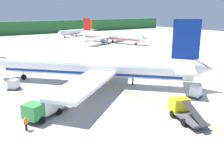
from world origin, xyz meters
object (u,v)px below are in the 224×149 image
at_px(airliner_far_taxiway, 78,32).
at_px(crew_loader_left, 133,80).
at_px(airliner_mid_apron, 111,36).
at_px(cargo_container_mid, 13,85).
at_px(airliner_distant, 46,27).
at_px(cargo_container_near, 196,92).
at_px(crew_marshaller, 26,123).
at_px(airliner_foreground, 93,66).
at_px(service_truck_baggage, 183,110).
at_px(service_truck_fuel, 47,105).

relative_size(airliner_far_taxiway, crew_loader_left, 16.03).
height_order(airliner_mid_apron, cargo_container_mid, airliner_mid_apron).
height_order(airliner_distant, crew_loader_left, airliner_distant).
xyz_separation_m(airliner_far_taxiway, cargo_container_near, (-30.01, -97.64, -1.30)).
height_order(crew_marshaller, crew_loader_left, crew_loader_left).
distance_m(airliner_foreground, service_truck_baggage, 19.52).
relative_size(service_truck_fuel, crew_loader_left, 4.06).
distance_m(airliner_mid_apron, cargo_container_mid, 65.99).
xyz_separation_m(airliner_mid_apron, service_truck_baggage, (-35.87, -67.19, -1.67)).
xyz_separation_m(airliner_far_taxiway, crew_marshaller, (-54.88, -93.53, -1.31)).
distance_m(service_truck_fuel, crew_marshaller, 4.37).
relative_size(airliner_far_taxiway, service_truck_fuel, 3.94).
relative_size(crew_marshaller, crew_loader_left, 0.98).
xyz_separation_m(service_truck_fuel, service_truck_baggage, (13.59, -10.57, -0.26)).
xyz_separation_m(airliner_distant, crew_marshaller, (-57.16, -147.89, -0.88)).
relative_size(airliner_foreground, airliner_distant, 1.49).
relative_size(service_truck_baggage, cargo_container_near, 3.04).
relative_size(service_truck_fuel, service_truck_baggage, 1.09).
relative_size(airliner_mid_apron, airliner_far_taxiway, 1.24).
bearing_deg(crew_marshaller, cargo_container_mid, 80.73).
relative_size(service_truck_baggage, cargo_container_mid, 2.58).
bearing_deg(airliner_far_taxiway, cargo_container_near, -107.09).
height_order(airliner_far_taxiway, crew_loader_left, airliner_far_taxiway).
xyz_separation_m(service_truck_baggage, cargo_container_near, (7.77, 3.89, -0.20)).
height_order(service_truck_baggage, cargo_container_mid, service_truck_baggage).
xyz_separation_m(service_truck_fuel, crew_loader_left, (17.52, 3.98, -0.45)).
xyz_separation_m(service_truck_fuel, crew_marshaller, (-3.51, -2.57, -0.47)).
xyz_separation_m(airliner_distant, service_truck_fuel, (-53.65, -145.32, -0.41)).
bearing_deg(service_truck_baggage, crew_marshaller, 154.93).
bearing_deg(cargo_container_near, service_truck_fuel, 162.63).
bearing_deg(crew_marshaller, airliner_mid_apron, 48.18).
distance_m(service_truck_fuel, service_truck_baggage, 17.22).
bearing_deg(cargo_container_near, airliner_mid_apron, 66.07).
relative_size(airliner_mid_apron, airliner_distant, 1.54).
xyz_separation_m(airliner_foreground, service_truck_fuel, (-12.10, -8.77, -1.94)).
relative_size(airliner_foreground, crew_loader_left, 19.38).
xyz_separation_m(service_truck_baggage, crew_loader_left, (3.93, 14.55, -0.18)).
bearing_deg(airliner_far_taxiway, service_truck_baggage, -110.41).
height_order(airliner_distant, crew_marshaller, airliner_distant).
height_order(service_truck_fuel, service_truck_baggage, service_truck_baggage).
distance_m(crew_marshaller, crew_loader_left, 22.02).
height_order(service_truck_fuel, cargo_container_mid, service_truck_fuel).
bearing_deg(airliner_mid_apron, airliner_far_taxiway, 86.81).
xyz_separation_m(airliner_distant, service_truck_baggage, (-40.06, -155.89, -0.68)).
xyz_separation_m(airliner_foreground, crew_loader_left, (5.42, -4.80, -2.39)).
bearing_deg(cargo_container_mid, airliner_distant, 67.49).
relative_size(service_truck_baggage, crew_loader_left, 3.73).
xyz_separation_m(airliner_mid_apron, crew_marshaller, (-52.97, -59.20, -1.88)).
bearing_deg(airliner_far_taxiway, airliner_distant, 87.60).
distance_m(cargo_container_mid, crew_marshaller, 16.72).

